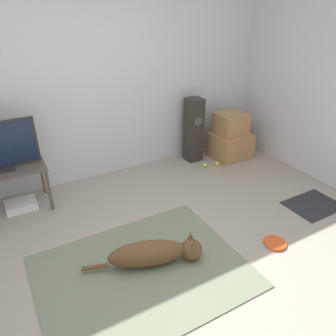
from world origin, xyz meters
The scene contains 13 objects.
ground_plane centered at (0.00, 0.00, 0.00)m, with size 12.00×12.00×0.00m, color #9E9384.
wall_back centered at (0.00, 2.10, 1.27)m, with size 8.00×0.06×2.55m.
area_rug centered at (-0.19, 0.15, 0.01)m, with size 1.79×1.40×0.01m.
dog centered at (-0.05, 0.18, 0.13)m, with size 1.04×0.44×0.26m.
frisbee centered at (1.11, -0.16, 0.01)m, with size 0.23×0.23×0.03m.
cardboard_box_lower centered at (2.00, 1.65, 0.18)m, with size 0.54×0.49×0.37m.
cardboard_box_upper centered at (1.99, 1.66, 0.52)m, with size 0.42×0.37×0.31m.
floor_speaker centered at (1.46, 1.85, 0.47)m, with size 0.22×0.23×0.93m.
tv_stand centered at (-1.10, 1.75, 0.45)m, with size 0.93×0.48×0.52m.
tennis_ball_by_boxes centered at (1.47, 1.54, 0.03)m, with size 0.07×0.07×0.07m.
tennis_ball_near_speaker centered at (1.64, 1.49, 0.03)m, with size 0.07×0.07×0.07m.
game_console centered at (-0.98, 1.73, 0.04)m, with size 0.33×0.25×0.09m.
door_mat centered at (2.01, 0.11, 0.00)m, with size 0.62×0.47×0.01m.
Camera 1 is at (-1.05, -1.83, 2.17)m, focal length 35.00 mm.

